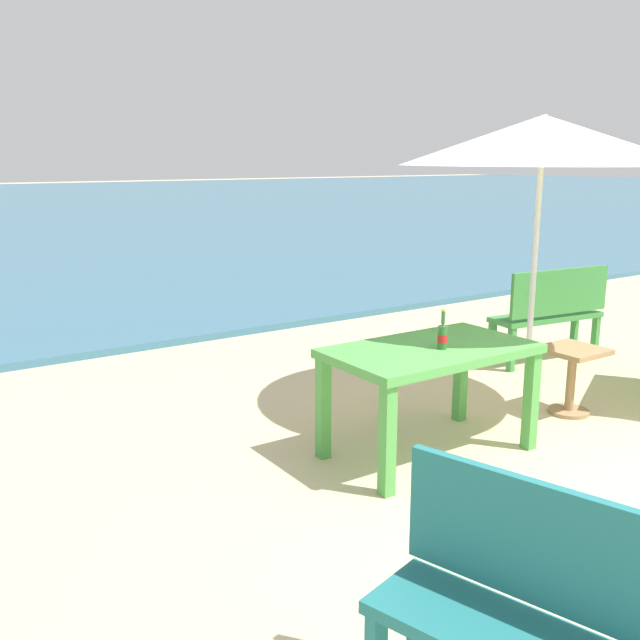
# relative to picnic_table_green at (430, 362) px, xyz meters

# --- Properties ---
(picnic_table_green) EXTENTS (1.40, 0.80, 0.76)m
(picnic_table_green) POSITION_rel_picnic_table_green_xyz_m (0.00, 0.00, 0.00)
(picnic_table_green) COLOR #4C9E47
(picnic_table_green) RESTS_ON ground_plane
(beer_bottle_amber) EXTENTS (0.07, 0.07, 0.26)m
(beer_bottle_amber) POSITION_rel_picnic_table_green_xyz_m (0.02, -0.09, 0.20)
(beer_bottle_amber) COLOR #2D662D
(beer_bottle_amber) RESTS_ON picnic_table_green
(patio_umbrella) EXTENTS (2.10, 2.10, 2.30)m
(patio_umbrella) POSITION_rel_picnic_table_green_xyz_m (1.16, 0.14, 1.47)
(patio_umbrella) COLOR silver
(patio_umbrella) RESTS_ON ground_plane
(side_table_wood) EXTENTS (0.44, 0.44, 0.54)m
(side_table_wood) POSITION_rel_picnic_table_green_xyz_m (1.47, -0.05, -0.30)
(side_table_wood) COLOR #9E7A51
(side_table_wood) RESTS_ON ground_plane
(bench_teal_center) EXTENTS (0.68, 1.25, 0.95)m
(bench_teal_center) POSITION_rel_picnic_table_green_xyz_m (-1.44, -2.16, -0.11)
(bench_teal_center) COLOR #237275
(bench_teal_center) RESTS_ON ground_plane
(bench_green_right) EXTENTS (1.24, 0.51, 0.95)m
(bench_green_right) POSITION_rel_picnic_table_green_xyz_m (2.52, 1.00, -0.11)
(bench_green_right) COLOR #3D8C42
(bench_green_right) RESTS_ON ground_plane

